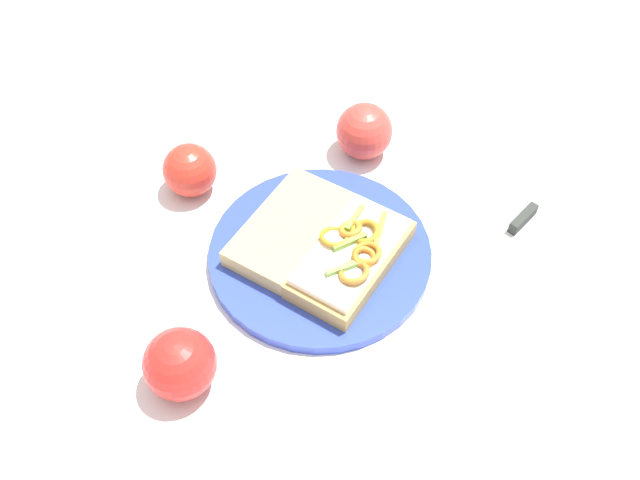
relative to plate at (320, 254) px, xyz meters
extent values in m
plane|color=silver|center=(0.00, 0.00, -0.01)|extent=(2.00, 2.00, 0.00)
cylinder|color=#2D43B2|center=(0.00, 0.00, 0.00)|extent=(0.28, 0.28, 0.02)
cube|color=#AD8D4D|center=(0.04, -0.01, 0.02)|extent=(0.11, 0.18, 0.03)
cube|color=#F3E3CE|center=(0.04, -0.01, 0.04)|extent=(0.10, 0.17, 0.01)
torus|color=#BE6D1F|center=(0.06, -0.01, 0.05)|extent=(0.03, 0.03, 0.01)
torus|color=#C37A27|center=(0.03, 0.02, 0.05)|extent=(0.04, 0.04, 0.02)
torus|color=#B7811F|center=(0.02, 0.00, 0.05)|extent=(0.04, 0.04, 0.02)
torus|color=#BA8022|center=(0.05, 0.02, 0.05)|extent=(0.05, 0.05, 0.02)
torus|color=#AD7229|center=(0.06, -0.04, 0.05)|extent=(0.04, 0.04, 0.02)
torus|color=#BA7726|center=(0.06, -0.01, 0.05)|extent=(0.05, 0.05, 0.02)
cube|color=#6DA44C|center=(0.05, -0.04, 0.05)|extent=(0.04, 0.04, 0.01)
cube|color=#6D9E3D|center=(0.04, 0.00, 0.05)|extent=(0.03, 0.04, 0.01)
cube|color=#85B435|center=(0.07, 0.03, 0.05)|extent=(0.02, 0.05, 0.01)
cube|color=#72B03E|center=(0.03, 0.04, 0.05)|extent=(0.01, 0.04, 0.01)
cube|color=tan|center=(-0.04, 0.01, 0.02)|extent=(0.11, 0.18, 0.02)
sphere|color=red|center=(-0.06, -0.22, 0.03)|extent=(0.11, 0.11, 0.08)
sphere|color=red|center=(-0.21, 0.03, 0.03)|extent=(0.09, 0.09, 0.07)
sphere|color=#CF3C34|center=(-0.02, 0.20, 0.03)|extent=(0.10, 0.10, 0.08)
cylinder|color=silver|center=(0.18, -0.25, 0.05)|extent=(0.06, 0.06, 0.11)
cube|color=silver|center=(0.24, 0.22, -0.01)|extent=(0.03, 0.07, 0.00)
cube|color=#2A2E2B|center=(0.22, 0.17, 0.00)|extent=(0.03, 0.05, 0.02)
camera|label=1|loc=(0.22, -0.47, 0.69)|focal=38.40mm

